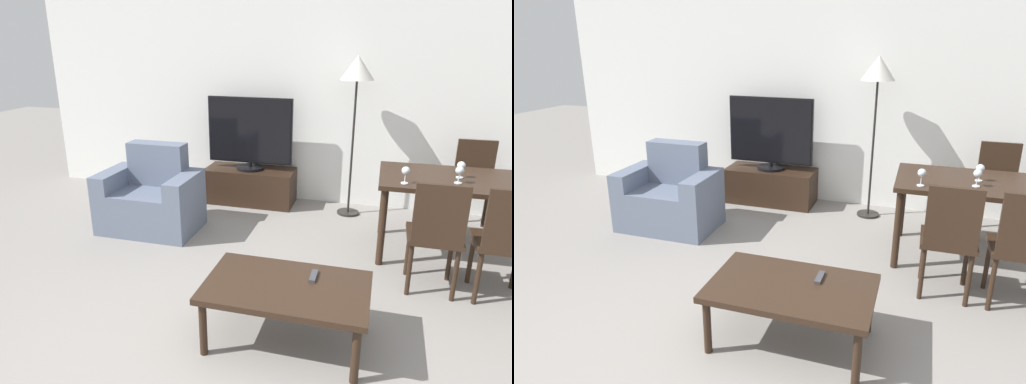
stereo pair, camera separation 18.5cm
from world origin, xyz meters
TOP-DOWN VIEW (x-y plane):
  - wall_back at (0.00, 3.49)m, footprint 6.88×0.06m
  - armchair at (-1.43, 2.16)m, footprint 0.96×0.64m
  - tv_stand at (-0.68, 3.19)m, footprint 1.04×0.45m
  - tv at (-0.68, 3.19)m, footprint 0.99×0.32m
  - coffee_table at (0.29, 0.72)m, footprint 1.03×0.65m
  - dining_table at (1.47, 2.33)m, footprint 1.36×0.82m
  - dining_chair_near at (1.23, 1.61)m, footprint 0.40×0.40m
  - dining_chair_far at (1.71, 3.04)m, footprint 0.40×0.40m
  - dining_chair_near_right at (1.71, 1.61)m, footprint 0.40×0.40m
  - floor_lamp at (0.48, 3.12)m, footprint 0.34×0.34m
  - remote_primary at (0.44, 0.85)m, footprint 0.04×0.15m
  - wine_glass_left at (1.46, 2.34)m, footprint 0.07×0.07m
  - wine_glass_center at (1.42, 2.17)m, footprint 0.07×0.07m
  - wine_glass_right at (1.00, 2.04)m, footprint 0.07×0.07m

SIDE VIEW (x-z plane):
  - tv_stand at x=-0.68m, z-range 0.00..0.41m
  - armchair at x=-1.43m, z-range -0.12..0.74m
  - coffee_table at x=0.29m, z-range 0.16..0.57m
  - remote_primary at x=0.44m, z-range 0.41..0.43m
  - dining_chair_near at x=1.23m, z-range 0.05..0.97m
  - dining_chair_far at x=1.71m, z-range 0.05..0.97m
  - dining_chair_near_right at x=1.71m, z-range 0.05..0.97m
  - dining_table at x=1.47m, z-range 0.28..1.01m
  - tv at x=-0.68m, z-range 0.41..1.25m
  - wine_glass_left at x=1.46m, z-range 0.76..0.91m
  - wine_glass_center at x=1.42m, z-range 0.76..0.91m
  - wine_glass_right at x=1.00m, z-range 0.76..0.91m
  - wall_back at x=0.00m, z-range 0.00..2.70m
  - floor_lamp at x=0.48m, z-range 0.64..2.36m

